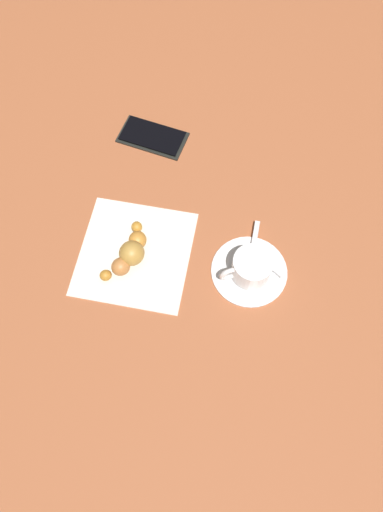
% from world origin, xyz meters
% --- Properties ---
extents(ground_plane, '(1.80, 1.80, 0.00)m').
position_xyz_m(ground_plane, '(0.00, 0.00, 0.00)').
color(ground_plane, '#A15633').
extents(saucer, '(0.13, 0.13, 0.01)m').
position_xyz_m(saucer, '(0.09, 0.01, 0.00)').
color(saucer, white).
rests_on(saucer, ground).
extents(espresso_cup, '(0.08, 0.07, 0.05)m').
position_xyz_m(espresso_cup, '(0.09, 0.01, 0.03)').
color(espresso_cup, white).
rests_on(espresso_cup, saucer).
extents(teaspoon, '(0.04, 0.13, 0.01)m').
position_xyz_m(teaspoon, '(0.09, 0.02, 0.01)').
color(teaspoon, silver).
rests_on(teaspoon, saucer).
extents(sugar_packet, '(0.07, 0.04, 0.01)m').
position_xyz_m(sugar_packet, '(0.11, 0.04, 0.01)').
color(sugar_packet, white).
rests_on(sugar_packet, saucer).
extents(napkin, '(0.23, 0.23, 0.00)m').
position_xyz_m(napkin, '(-0.11, -0.03, 0.00)').
color(napkin, silver).
rests_on(napkin, ground).
extents(croissant, '(0.07, 0.13, 0.04)m').
position_xyz_m(croissant, '(-0.12, -0.04, 0.02)').
color(croissant, '#BA7A2A').
rests_on(croissant, napkin).
extents(cell_phone, '(0.14, 0.08, 0.01)m').
position_xyz_m(cell_phone, '(-0.19, 0.21, 0.00)').
color(cell_phone, black).
rests_on(cell_phone, ground).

